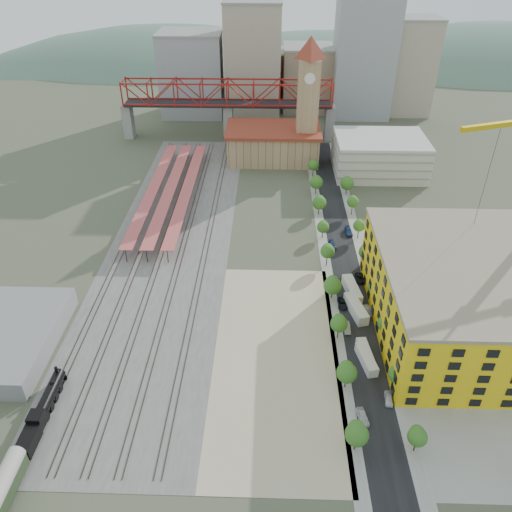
{
  "coord_description": "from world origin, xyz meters",
  "views": [
    {
      "loc": [
        -6.13,
        -112.59,
        81.91
      ],
      "look_at": [
        -9.34,
        -5.69,
        10.0
      ],
      "focal_mm": 35.0,
      "sensor_mm": 36.0,
      "label": 1
    }
  ],
  "objects_px": {
    "locomotive": "(44,408)",
    "car_0": "(363,417)",
    "construction_building": "(474,296)",
    "site_trailer_b": "(365,354)",
    "clock_tower": "(308,90)",
    "site_trailer_d": "(352,290)",
    "site_trailer_a": "(366,359)",
    "site_trailer_c": "(356,309)"
  },
  "relations": [
    {
      "from": "site_trailer_b",
      "to": "construction_building",
      "type": "bearing_deg",
      "value": 17.07
    },
    {
      "from": "clock_tower",
      "to": "site_trailer_b",
      "type": "height_order",
      "value": "clock_tower"
    },
    {
      "from": "locomotive",
      "to": "site_trailer_b",
      "type": "relative_size",
      "value": 2.43
    },
    {
      "from": "locomotive",
      "to": "car_0",
      "type": "height_order",
      "value": "locomotive"
    },
    {
      "from": "site_trailer_d",
      "to": "car_0",
      "type": "distance_m",
      "value": 40.31
    },
    {
      "from": "site_trailer_d",
      "to": "car_0",
      "type": "relative_size",
      "value": 2.27
    },
    {
      "from": "site_trailer_d",
      "to": "car_0",
      "type": "bearing_deg",
      "value": -103.32
    },
    {
      "from": "locomotive",
      "to": "site_trailer_b",
      "type": "xyz_separation_m",
      "value": [
        66.0,
        17.52,
        -0.78
      ]
    },
    {
      "from": "site_trailer_b",
      "to": "site_trailer_d",
      "type": "height_order",
      "value": "site_trailer_d"
    },
    {
      "from": "site_trailer_b",
      "to": "site_trailer_a",
      "type": "bearing_deg",
      "value": -96.75
    },
    {
      "from": "locomotive",
      "to": "site_trailer_a",
      "type": "bearing_deg",
      "value": 13.61
    },
    {
      "from": "construction_building",
      "to": "site_trailer_b",
      "type": "bearing_deg",
      "value": -156.19
    },
    {
      "from": "construction_building",
      "to": "site_trailer_a",
      "type": "relative_size",
      "value": 5.73
    },
    {
      "from": "locomotive",
      "to": "car_0",
      "type": "bearing_deg",
      "value": 0.69
    },
    {
      "from": "site_trailer_b",
      "to": "site_trailer_d",
      "type": "relative_size",
      "value": 0.85
    },
    {
      "from": "clock_tower",
      "to": "construction_building",
      "type": "relative_size",
      "value": 1.03
    },
    {
      "from": "site_trailer_b",
      "to": "car_0",
      "type": "distance_m",
      "value": 17.03
    },
    {
      "from": "locomotive",
      "to": "site_trailer_d",
      "type": "height_order",
      "value": "locomotive"
    },
    {
      "from": "site_trailer_a",
      "to": "car_0",
      "type": "height_order",
      "value": "site_trailer_a"
    },
    {
      "from": "clock_tower",
      "to": "site_trailer_d",
      "type": "relative_size",
      "value": 5.05
    },
    {
      "from": "site_trailer_a",
      "to": "site_trailer_d",
      "type": "distance_m",
      "value": 24.98
    },
    {
      "from": "locomotive",
      "to": "site_trailer_d",
      "type": "distance_m",
      "value": 77.68
    },
    {
      "from": "site_trailer_a",
      "to": "car_0",
      "type": "bearing_deg",
      "value": -112.84
    },
    {
      "from": "construction_building",
      "to": "site_trailer_d",
      "type": "xyz_separation_m",
      "value": [
        -26.0,
        11.96,
        -8.0
      ]
    },
    {
      "from": "construction_building",
      "to": "car_0",
      "type": "relative_size",
      "value": 11.15
    },
    {
      "from": "clock_tower",
      "to": "car_0",
      "type": "distance_m",
      "value": 131.33
    },
    {
      "from": "construction_building",
      "to": "site_trailer_a",
      "type": "xyz_separation_m",
      "value": [
        -26.0,
        -13.02,
        -8.2
      ]
    },
    {
      "from": "clock_tower",
      "to": "construction_building",
      "type": "distance_m",
      "value": 107.36
    },
    {
      "from": "construction_building",
      "to": "site_trailer_a",
      "type": "height_order",
      "value": "construction_building"
    },
    {
      "from": "site_trailer_b",
      "to": "car_0",
      "type": "bearing_deg",
      "value": -106.9
    },
    {
      "from": "site_trailer_a",
      "to": "locomotive",
      "type": "bearing_deg",
      "value": -178.08
    },
    {
      "from": "clock_tower",
      "to": "locomotive",
      "type": "relative_size",
      "value": 2.45
    },
    {
      "from": "site_trailer_a",
      "to": "car_0",
      "type": "distance_m",
      "value": 15.51
    },
    {
      "from": "site_trailer_b",
      "to": "site_trailer_c",
      "type": "bearing_deg",
      "value": 83.25
    },
    {
      "from": "clock_tower",
      "to": "site_trailer_d",
      "type": "xyz_separation_m",
      "value": [
        8.0,
        -88.03,
        -27.29
      ]
    },
    {
      "from": "clock_tower",
      "to": "site_trailer_d",
      "type": "bearing_deg",
      "value": -84.81
    },
    {
      "from": "locomotive",
      "to": "site_trailer_b",
      "type": "height_order",
      "value": "locomotive"
    },
    {
      "from": "locomotive",
      "to": "site_trailer_b",
      "type": "distance_m",
      "value": 68.29
    },
    {
      "from": "site_trailer_a",
      "to": "site_trailer_b",
      "type": "xyz_separation_m",
      "value": [
        0.0,
        1.55,
        -0.01
      ]
    },
    {
      "from": "locomotive",
      "to": "car_0",
      "type": "relative_size",
      "value": 4.68
    },
    {
      "from": "locomotive",
      "to": "construction_building",
      "type": "bearing_deg",
      "value": 17.49
    },
    {
      "from": "site_trailer_a",
      "to": "car_0",
      "type": "xyz_separation_m",
      "value": [
        -3.0,
        -15.21,
        -0.43
      ]
    }
  ]
}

